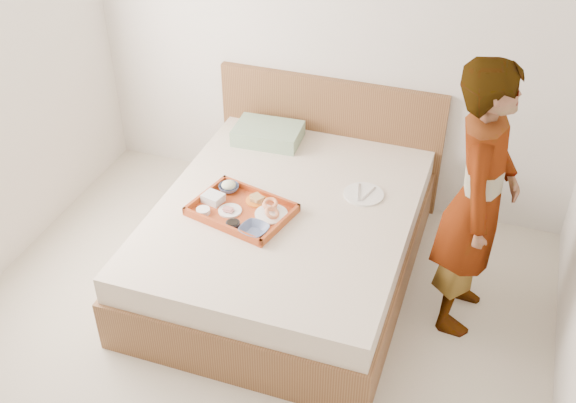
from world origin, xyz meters
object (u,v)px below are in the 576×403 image
Objects in this scene: bed at (286,239)px; person at (478,201)px; tray at (242,210)px; dinner_plate at (364,194)px.

bed is 1.27m from person.
person reaches higher than bed.
dinner_plate is (0.66, 0.43, -0.02)m from tray.
tray is at bearing -146.98° from dinner_plate.
bed is 7.77× the size of dinner_plate.
tray is at bearing -146.96° from bed.
tray reaches higher than bed.
tray is (-0.23, -0.15, 0.29)m from bed.
person reaches higher than tray.
dinner_plate reaches higher than bed.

